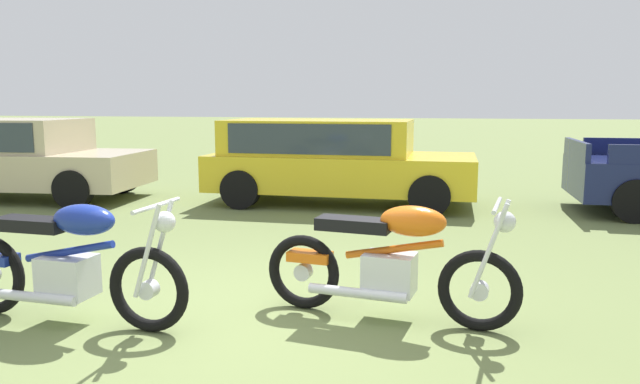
# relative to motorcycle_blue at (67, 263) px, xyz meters

# --- Properties ---
(ground_plane) EXTENTS (120.00, 120.00, 0.00)m
(ground_plane) POSITION_rel_motorcycle_blue_xyz_m (1.29, 0.36, -0.49)
(ground_plane) COLOR olive
(motorcycle_blue) EXTENTS (2.13, 0.64, 1.02)m
(motorcycle_blue) POSITION_rel_motorcycle_blue_xyz_m (0.00, 0.00, 0.00)
(motorcycle_blue) COLOR black
(motorcycle_blue) RESTS_ON ground
(motorcycle_orange) EXTENTS (2.07, 0.64, 1.02)m
(motorcycle_orange) POSITION_rel_motorcycle_blue_xyz_m (2.46, 0.62, -0.01)
(motorcycle_orange) COLOR black
(motorcycle_orange) RESTS_ON ground
(car_beige) EXTENTS (4.66, 2.25, 1.43)m
(car_beige) POSITION_rel_motorcycle_blue_xyz_m (-4.80, 5.25, 0.31)
(car_beige) COLOR #BCAD8C
(car_beige) RESTS_ON ground
(car_yellow) EXTENTS (4.44, 1.92, 1.43)m
(car_yellow) POSITION_rel_motorcycle_blue_xyz_m (0.88, 5.96, 0.35)
(car_yellow) COLOR gold
(car_yellow) RESTS_ON ground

